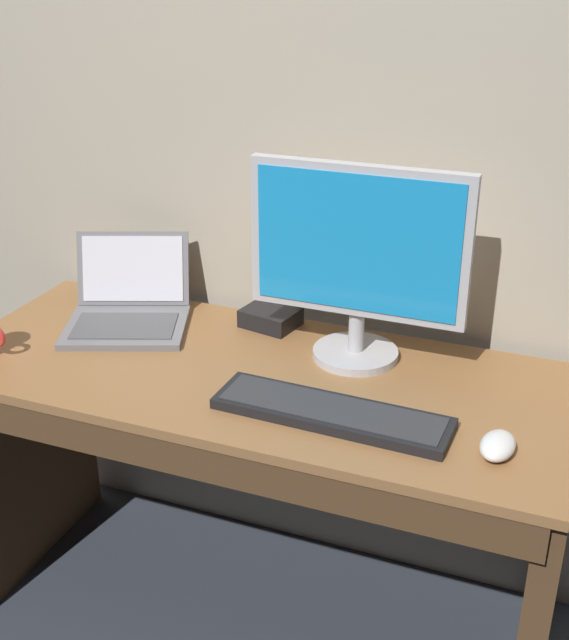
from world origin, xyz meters
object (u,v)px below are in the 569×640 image
at_px(external_monitor, 358,258).
at_px(external_drive_box, 271,317).
at_px(wired_keyboard, 332,413).
at_px(computer_mouse, 498,446).
at_px(laptop_space_gray, 128,309).

bearing_deg(external_monitor, external_drive_box, 157.87).
distance_m(wired_keyboard, external_drive_box, 0.47).
bearing_deg(wired_keyboard, computer_mouse, -1.64).
xyz_separation_m(wired_keyboard, external_drive_box, (-0.29, 0.37, 0.01)).
relative_size(external_monitor, computer_mouse, 4.76).
bearing_deg(wired_keyboard, external_monitor, 97.15).
height_order(computer_mouse, external_drive_box, external_drive_box).
bearing_deg(computer_mouse, external_drive_box, 153.79).
xyz_separation_m(wired_keyboard, computer_mouse, (0.34, -0.01, 0.01)).
distance_m(external_monitor, wired_keyboard, 0.36).
bearing_deg(wired_keyboard, external_drive_box, 127.84).
relative_size(laptop_space_gray, external_monitor, 0.78).
height_order(wired_keyboard, external_drive_box, external_drive_box).
height_order(laptop_space_gray, external_drive_box, laptop_space_gray).
bearing_deg(computer_mouse, wired_keyboard, -176.60).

